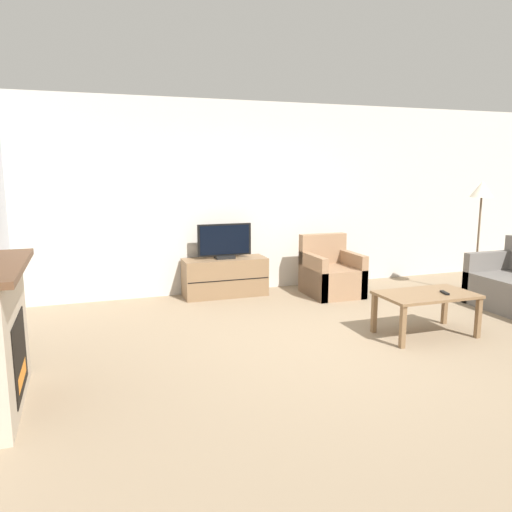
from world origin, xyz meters
The scene contains 8 objects.
ground_plane centered at (0.00, 0.00, 0.00)m, with size 24.00×24.00×0.00m, color #89755B.
wall_back centered at (0.00, 2.68, 1.35)m, with size 12.00×0.06×2.70m.
tv_stand centered at (-0.62, 2.40, 0.27)m, with size 1.16×0.43×0.53m.
tv centered at (-0.62, 2.40, 0.76)m, with size 0.76×0.18×0.48m.
armchair centered at (0.81, 1.98, 0.28)m, with size 0.70×0.76×0.83m.
coffee_table centered at (0.95, 0.07, 0.40)m, with size 1.01×0.60×0.46m.
remote centered at (1.11, -0.01, 0.47)m, with size 0.08×0.16×0.02m.
floor_lamp centered at (2.79, 1.36, 1.36)m, with size 0.31×0.31×1.59m.
Camera 1 is at (-2.44, -4.18, 1.76)m, focal length 35.00 mm.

